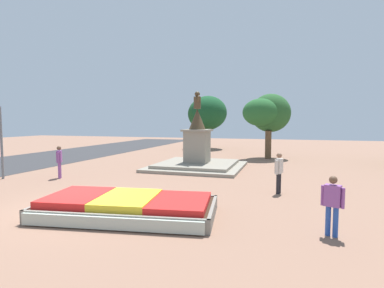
{
  "coord_description": "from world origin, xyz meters",
  "views": [
    {
      "loc": [
        6.68,
        -8.28,
        2.92
      ],
      "look_at": [
        2.23,
        6.0,
        1.79
      ],
      "focal_mm": 28.0,
      "sensor_mm": 36.0,
      "label": 1
    }
  ],
  "objects": [
    {
      "name": "park_tree_far_left",
      "position": [
        -1.34,
        23.01,
        3.79
      ],
      "size": [
        4.18,
        4.38,
        5.64
      ],
      "color": "brown",
      "rests_on": "ground_plane"
    },
    {
      "name": "flower_planter",
      "position": [
        2.02,
        -0.21,
        0.28
      ],
      "size": [
        5.73,
        3.47,
        0.62
      ],
      "color": "#38281C",
      "rests_on": "ground_plane"
    },
    {
      "name": "pedestrian_crossing_plaza",
      "position": [
        7.87,
        -0.13,
        0.89
      ],
      "size": [
        0.53,
        0.35,
        1.56
      ],
      "color": "#264CA5",
      "rests_on": "ground_plane"
    },
    {
      "name": "pedestrian_near_planter",
      "position": [
        -4.36,
        4.24,
        0.96
      ],
      "size": [
        0.39,
        0.5,
        1.67
      ],
      "color": "#8C4C99",
      "rests_on": "ground_plane"
    },
    {
      "name": "park_tree_behind_statue",
      "position": [
        5.3,
        16.12,
        3.57
      ],
      "size": [
        3.66,
        3.55,
        5.11
      ],
      "color": "brown",
      "rests_on": "ground_plane"
    },
    {
      "name": "ground_plane",
      "position": [
        0.0,
        0.0,
        0.0
      ],
      "size": [
        84.69,
        84.69,
        0.0
      ],
      "primitive_type": "plane",
      "color": "#8C6651"
    },
    {
      "name": "statue_monument",
      "position": [
        1.45,
        9.62,
        0.83
      ],
      "size": [
        5.58,
        5.58,
        4.77
      ],
      "color": "gray",
      "rests_on": "ground_plane"
    },
    {
      "name": "pedestrian_with_handbag",
      "position": [
        6.48,
        4.19,
        0.96
      ],
      "size": [
        0.33,
        0.54,
        1.66
      ],
      "color": "black",
      "rests_on": "ground_plane"
    }
  ]
}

